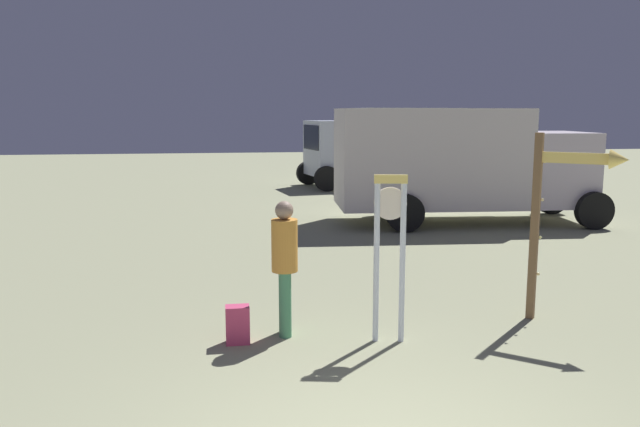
% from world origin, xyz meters
% --- Properties ---
extents(standing_clock, '(0.40, 0.17, 2.05)m').
position_xyz_m(standing_clock, '(0.76, 2.83, 1.25)').
color(standing_clock, white).
rests_on(standing_clock, ground_plane).
extents(arrow_sign, '(0.97, 0.86, 2.51)m').
position_xyz_m(arrow_sign, '(3.17, 3.13, 1.68)').
color(arrow_sign, brown).
rests_on(arrow_sign, ground_plane).
extents(person_near_clock, '(0.33, 0.33, 1.70)m').
position_xyz_m(person_near_clock, '(-0.47, 3.24, 0.95)').
color(person_near_clock, '#478C61').
rests_on(person_near_clock, ground_plane).
extents(backpack, '(0.29, 0.23, 0.47)m').
position_xyz_m(backpack, '(-1.07, 3.03, 0.23)').
color(backpack, '#C73E66').
rests_on(backpack, ground_plane).
extents(box_truck_near, '(6.64, 2.95, 2.87)m').
position_xyz_m(box_truck_near, '(4.61, 10.75, 1.57)').
color(box_truck_near, silver).
rests_on(box_truck_near, ground_plane).
extents(box_truck_far, '(6.37, 3.30, 2.94)m').
position_xyz_m(box_truck_far, '(5.09, 19.19, 1.61)').
color(box_truck_far, white).
rests_on(box_truck_far, ground_plane).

